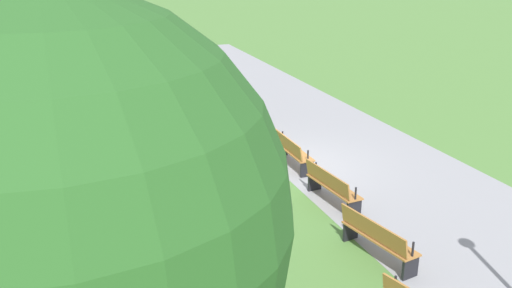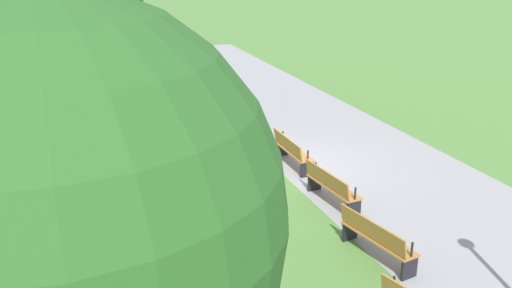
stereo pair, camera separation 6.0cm
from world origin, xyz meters
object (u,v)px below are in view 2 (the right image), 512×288
at_px(bench_1, 157,79).
at_px(person_seated, 193,86).
at_px(bench_7, 376,238).
at_px(bench_0, 125,70).
at_px(bench_2, 189,91).
at_px(bench_4, 256,125).
at_px(bench_3, 222,106).
at_px(bench_5, 292,150).
at_px(bench_6, 331,186).
at_px(tree_1, 62,217).

distance_m(bench_1, person_seated, 2.55).
bearing_deg(bench_7, bench_0, 177.39).
xyz_separation_m(bench_1, bench_2, (2.45, 0.79, 0.00)).
bearing_deg(bench_7, bench_4, 167.16).
xyz_separation_m(bench_3, bench_5, (5.13, 0.46, 0.00)).
bearing_deg(bench_1, bench_4, 33.37).
xyz_separation_m(bench_1, bench_5, (10.09, 1.82, 0.00)).
relative_size(bench_0, bench_6, 0.99).
relative_size(bench_4, person_seated, 1.55).
xyz_separation_m(bench_1, person_seated, (2.35, 0.97, 0.16)).
bearing_deg(bench_0, bench_5, 38.51).
bearing_deg(tree_1, bench_3, 157.66).
bearing_deg(bench_0, tree_1, 16.78).
height_order(bench_4, tree_1, tree_1).
xyz_separation_m(bench_4, bench_5, (2.57, 0.12, 0.00)).
bearing_deg(person_seated, bench_7, 17.18).
relative_size(bench_2, bench_4, 1.01).
distance_m(bench_1, bench_6, 12.78).
distance_m(bench_1, tree_1, 19.60).
bearing_deg(bench_6, bench_0, -174.91).
relative_size(bench_1, bench_7, 1.00).
bearing_deg(bench_2, bench_6, 20.54).
distance_m(bench_0, bench_5, 12.78).
bearing_deg(bench_5, bench_1, -169.76).
relative_size(bench_4, bench_7, 0.99).
relative_size(person_seated, tree_1, 0.21).
height_order(bench_0, bench_6, same).
height_order(bench_2, tree_1, tree_1).
xyz_separation_m(bench_0, bench_1, (2.37, 1.01, 0.00)).
height_order(bench_2, person_seated, person_seated).
xyz_separation_m(bench_0, bench_7, (17.59, 2.37, 0.00)).
relative_size(bench_4, bench_6, 1.00).
distance_m(bench_0, bench_4, 10.25).
bearing_deg(person_seated, bench_3, 24.02).
relative_size(bench_3, tree_1, 0.33).
bearing_deg(person_seated, bench_1, -142.20).
bearing_deg(bench_2, person_seated, 134.66).
xyz_separation_m(bench_1, bench_3, (4.96, 1.36, 0.00)).
relative_size(bench_6, person_seated, 1.55).
bearing_deg(bench_5, person_seated, -173.70).
relative_size(bench_2, bench_6, 1.01).
bearing_deg(bench_7, bench_2, 172.27).
relative_size(bench_2, person_seated, 1.57).
xyz_separation_m(bench_5, person_seated, (-7.74, -0.85, 0.16)).
bearing_deg(bench_5, bench_6, -2.56).
distance_m(bench_3, bench_4, 2.58).
xyz_separation_m(bench_5, tree_1, (8.75, -6.16, 3.21)).
bearing_deg(bench_0, bench_7, 33.39).
relative_size(bench_0, bench_5, 1.01).
bearing_deg(bench_5, bench_4, -177.44).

